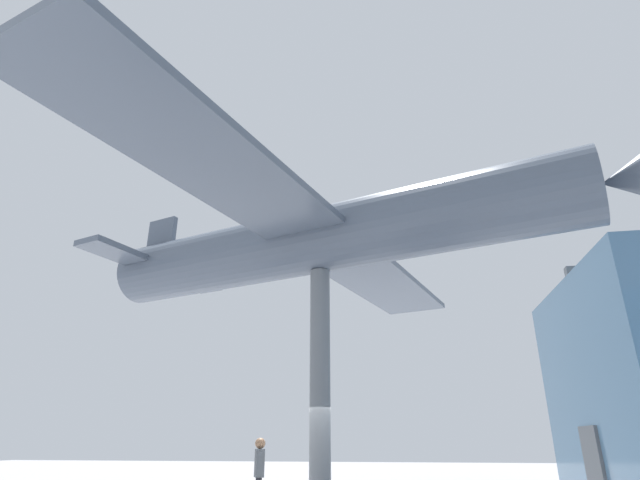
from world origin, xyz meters
TOP-DOWN VIEW (x-y plane):
  - support_pylon_central at (0.00, 0.00)m, footprint 0.51×0.51m
  - suspended_airplane at (0.09, 0.26)m, footprint 17.09×15.12m
  - visitor_person at (-1.45, -1.85)m, footprint 0.45×0.36m

SIDE VIEW (x-z plane):
  - visitor_person at x=-1.45m, z-range 0.16..1.99m
  - support_pylon_central at x=0.00m, z-range 0.00..5.95m
  - suspended_airplane at x=0.09m, z-range 5.47..8.24m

